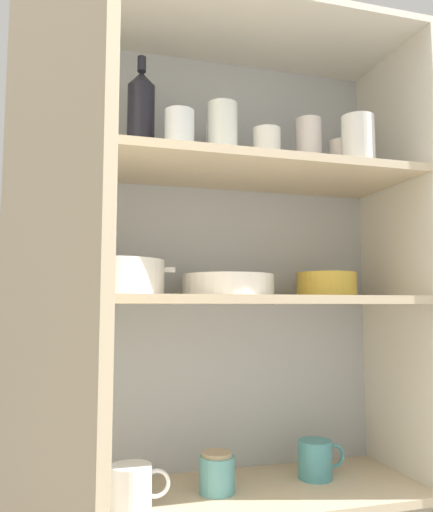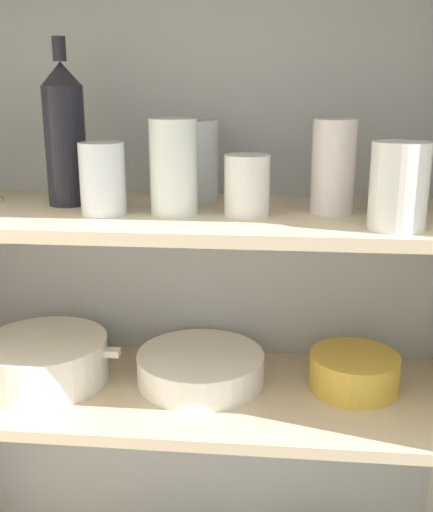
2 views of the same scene
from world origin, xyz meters
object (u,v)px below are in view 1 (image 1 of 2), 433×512
Objects in this scene: casserole_dish at (115,278)px; storage_jar at (217,473)px; plate_stack_white at (228,285)px; mixing_bowl_large at (326,283)px; wine_bottle at (141,116)px; coffee_mug_primary at (316,459)px.

casserole_dish reaches higher than storage_jar.
plate_stack_white reaches higher than storage_jar.
mixing_bowl_large is 1.72× the size of storage_jar.
plate_stack_white is (0.22, 0.00, -0.42)m from wine_bottle.
casserole_dish is at bearing -174.65° from plate_stack_white.
plate_stack_white is at bearing 37.85° from storage_jar.
mixing_bowl_large is (0.27, -0.00, 0.01)m from plate_stack_white.
plate_stack_white is at bearing 179.94° from mixing_bowl_large.
wine_bottle is 0.97× the size of casserole_dish.
casserole_dish reaches higher than coffee_mug_primary.
mixing_bowl_large reaches higher than plate_stack_white.
casserole_dish is (-0.06, -0.03, -0.40)m from wine_bottle.
wine_bottle is 2.96× the size of storage_jar.
coffee_mug_primary is at bearing -173.94° from mixing_bowl_large.
mixing_bowl_large is at bearing 5.28° from storage_jar.
mixing_bowl_large is 0.55m from storage_jar.
mixing_bowl_large is 1.25× the size of coffee_mug_primary.
coffee_mug_primary is (0.46, -0.00, -0.86)m from wine_bottle.
storage_jar is at bearing -8.72° from wine_bottle.
plate_stack_white is 2.51× the size of storage_jar.
plate_stack_white is 1.46× the size of mixing_bowl_large.
mixing_bowl_large is at bearing 2.69° from casserole_dish.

